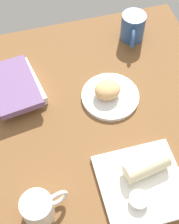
% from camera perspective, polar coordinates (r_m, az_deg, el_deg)
% --- Properties ---
extents(dining_table, '(1.10, 0.90, 0.04)m').
position_cam_1_polar(dining_table, '(1.08, 1.91, -5.31)').
color(dining_table, brown).
rests_on(dining_table, ground).
extents(round_plate, '(0.19, 0.19, 0.01)m').
position_cam_1_polar(round_plate, '(1.15, 3.47, 2.62)').
color(round_plate, white).
rests_on(round_plate, dining_table).
extents(scone_pastry, '(0.09, 0.10, 0.05)m').
position_cam_1_polar(scone_pastry, '(1.12, 3.04, 3.76)').
color(scone_pastry, tan).
rests_on(scone_pastry, round_plate).
extents(square_plate, '(0.24, 0.24, 0.02)m').
position_cam_1_polar(square_plate, '(1.00, 8.72, -11.93)').
color(square_plate, white).
rests_on(square_plate, dining_table).
extents(sauce_cup, '(0.05, 0.05, 0.02)m').
position_cam_1_polar(sauce_cup, '(0.96, 8.22, -14.34)').
color(sauce_cup, silver).
rests_on(sauce_cup, square_plate).
extents(breakfast_wrap, '(0.08, 0.14, 0.06)m').
position_cam_1_polar(breakfast_wrap, '(0.99, 9.49, -8.91)').
color(breakfast_wrap, beige).
rests_on(breakfast_wrap, square_plate).
extents(book_stack, '(0.25, 0.18, 0.06)m').
position_cam_1_polar(book_stack, '(1.17, -12.14, 4.23)').
color(book_stack, silver).
rests_on(book_stack, dining_table).
extents(coffee_mug, '(0.09, 0.13, 0.09)m').
position_cam_1_polar(coffee_mug, '(0.94, -8.43, -15.61)').
color(coffee_mug, white).
rests_on(coffee_mug, dining_table).
extents(second_mug, '(0.14, 0.09, 0.10)m').
position_cam_1_polar(second_mug, '(1.31, 7.26, 13.88)').
color(second_mug, '#2D518C').
rests_on(second_mug, dining_table).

